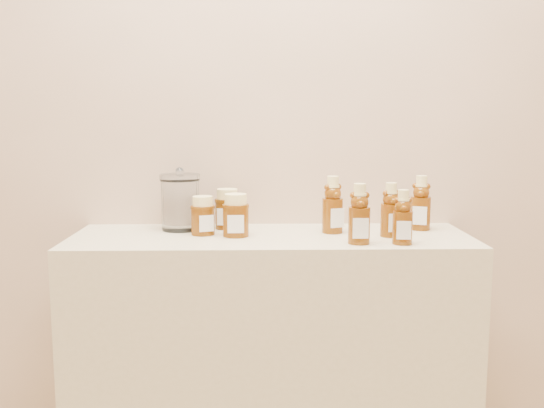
{
  "coord_description": "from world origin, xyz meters",
  "views": [
    {
      "loc": [
        -0.04,
        -0.24,
        1.25
      ],
      "look_at": [
        0.0,
        1.52,
        1.0
      ],
      "focal_mm": 40.0,
      "sensor_mm": 36.0,
      "label": 1
    }
  ],
  "objects_px": {
    "display_table": "(271,377)",
    "glass_canister": "(180,200)",
    "bear_bottle_front_left": "(359,210)",
    "bear_bottle_back_left": "(333,201)",
    "honey_jar_left": "(203,215)"
  },
  "relations": [
    {
      "from": "bear_bottle_front_left",
      "to": "honey_jar_left",
      "type": "relative_size",
      "value": 1.64
    },
    {
      "from": "bear_bottle_front_left",
      "to": "glass_canister",
      "type": "xyz_separation_m",
      "value": [
        -0.53,
        0.22,
        -0.0
      ]
    },
    {
      "from": "display_table",
      "to": "bear_bottle_front_left",
      "type": "distance_m",
      "value": 0.61
    },
    {
      "from": "bear_bottle_back_left",
      "to": "glass_canister",
      "type": "bearing_deg",
      "value": 152.46
    },
    {
      "from": "honey_jar_left",
      "to": "glass_canister",
      "type": "xyz_separation_m",
      "value": [
        -0.08,
        0.08,
        0.04
      ]
    },
    {
      "from": "bear_bottle_front_left",
      "to": "bear_bottle_back_left",
      "type": "bearing_deg",
      "value": 109.92
    },
    {
      "from": "display_table",
      "to": "bear_bottle_front_left",
      "type": "height_order",
      "value": "bear_bottle_front_left"
    },
    {
      "from": "display_table",
      "to": "bear_bottle_back_left",
      "type": "height_order",
      "value": "bear_bottle_back_left"
    },
    {
      "from": "glass_canister",
      "to": "display_table",
      "type": "bearing_deg",
      "value": -18.98
    },
    {
      "from": "honey_jar_left",
      "to": "glass_canister",
      "type": "relative_size",
      "value": 0.61
    },
    {
      "from": "bear_bottle_back_left",
      "to": "honey_jar_left",
      "type": "distance_m",
      "value": 0.4
    },
    {
      "from": "bear_bottle_front_left",
      "to": "honey_jar_left",
      "type": "height_order",
      "value": "bear_bottle_front_left"
    },
    {
      "from": "display_table",
      "to": "bear_bottle_back_left",
      "type": "distance_m",
      "value": 0.58
    },
    {
      "from": "display_table",
      "to": "glass_canister",
      "type": "distance_m",
      "value": 0.62
    },
    {
      "from": "glass_canister",
      "to": "honey_jar_left",
      "type": "bearing_deg",
      "value": -45.29
    }
  ]
}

